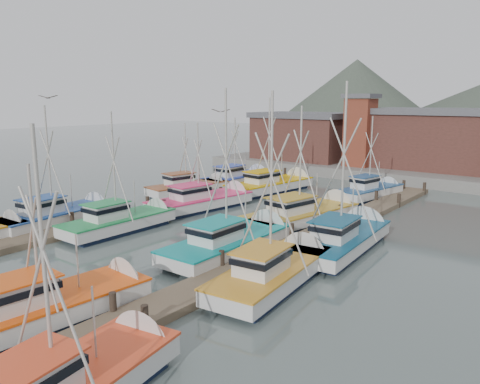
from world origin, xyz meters
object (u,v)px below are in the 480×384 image
Objects in this scene: lookout_tower at (360,130)px; boat_1 at (58,304)px; boat_4 at (125,221)px; boat_8 at (206,201)px; boat_12 at (274,184)px.

lookout_tower is 44.13m from boat_1.
boat_4 is 0.89× the size of boat_8.
lookout_tower reaches higher than boat_4.
boat_12 reaches higher than boat_1.
lookout_tower is 25.07m from boat_8.
lookout_tower is 15.49m from boat_12.
boat_4 is at bearing 134.50° from boat_1.
boat_1 is 0.92× the size of boat_8.
boat_4 is (-8.83, 10.42, 0.01)m from boat_1.
boat_1 is at bearing -49.77° from boat_4.
boat_4 reaches higher than boat_8.
boat_12 reaches higher than boat_8.
lookout_tower is at bearing 85.42° from boat_4.
boat_12 is (-8.68, 28.93, 0.01)m from boat_1.
boat_12 is at bearing 110.95° from boat_1.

